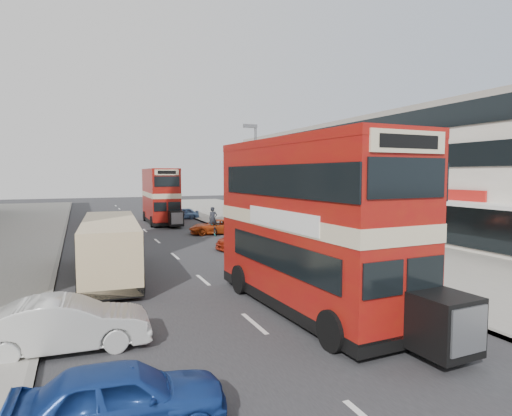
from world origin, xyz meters
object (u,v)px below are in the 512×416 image
car_right_b (216,227)px  car_left_front (66,324)px  coach (110,246)px  cyclist (213,226)px  car_right_a (250,238)px  bus_main (311,224)px  bus_second (161,196)px  car_right_c (182,213)px  street_lamp (254,172)px  pedestrian_near (304,230)px  car_left_near (122,398)px

car_right_b → car_left_front: bearing=-19.5°
coach → cyclist: bearing=57.0°
car_right_a → cyclist: 6.58m
bus_main → bus_second: (-0.13, 28.30, -0.36)m
coach → car_left_front: size_ratio=2.15×
car_left_front → car_right_c: 33.60m
coach → car_right_c: size_ratio=2.71×
street_lamp → cyclist: bearing=122.3°
coach → car_right_c: bearing=73.5°
car_right_a → street_lamp: bearing=146.1°
bus_main → bus_second: bearing=-92.7°
bus_main → pedestrian_near: bearing=-120.7°
bus_second → cyclist: bearing=104.7°
cyclist → car_left_near: bearing=-112.7°
street_lamp → pedestrian_near: street_lamp is taller
car_left_front → car_right_a: bearing=-36.3°
car_right_b → street_lamp: bearing=31.8°
car_right_a → pedestrian_near: size_ratio=2.27×
car_right_c → cyclist: 12.71m
car_left_front → car_left_near: bearing=-164.2°
bus_main → cyclist: size_ratio=4.76×
bus_main → car_right_a: 12.61m
coach → car_left_front: coach is taller
street_lamp → bus_second: bearing=108.6°
car_left_front → street_lamp: bearing=-34.1°
car_right_c → street_lamp: bearing=13.5°
bus_second → coach: (-5.89, -20.61, -1.20)m
car_left_front → car_right_b: size_ratio=1.05×
bus_main → car_right_b: size_ratio=2.53×
car_right_a → pedestrian_near: 3.49m
car_right_c → car_left_near: bearing=-6.5°
coach → car_left_near: bearing=-89.4°
cyclist → coach: bearing=-128.8°
bus_second → car_left_front: (-7.56, -28.89, -1.92)m
car_left_near → pedestrian_near: (12.55, 16.13, 0.48)m
car_right_a → cyclist: (-0.42, 6.56, 0.10)m
bus_main → street_lamp: bearing=-108.2°
car_left_front → bus_second: bearing=-12.1°
street_lamp → pedestrian_near: bearing=-68.5°
car_left_front → pedestrian_near: (13.57, 11.77, 0.42)m
street_lamp → bus_main: (-4.21, -15.41, -1.80)m
car_right_b → car_right_c: (0.11, 12.14, 0.01)m
bus_main → car_left_front: (-7.70, -0.59, -2.28)m
cyclist → pedestrian_near: bearing=-65.7°
car_left_front → car_right_a: car_left_front is taller
bus_main → car_right_b: bearing=-100.3°
car_right_a → cyclist: size_ratio=2.04×
street_lamp → pedestrian_near: (1.67, -4.23, -3.66)m
car_left_front → cyclist: (9.83, 19.28, 0.03)m
street_lamp → car_right_c: (-1.60, 15.98, -4.20)m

